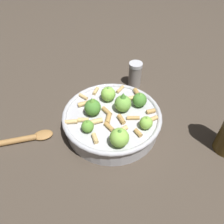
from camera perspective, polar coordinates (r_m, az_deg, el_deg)
name	(u,v)px	position (r m, az deg, el deg)	size (l,w,h in m)	color
ground_plane	(112,127)	(0.64, 0.00, -3.94)	(2.40, 2.40, 0.00)	#42382D
cooking_pan	(112,119)	(0.61, 0.10, -1.73)	(0.27, 0.27, 0.11)	#B7B7BC
pepper_shaker	(135,74)	(0.77, 5.83, 9.49)	(0.04, 0.04, 0.09)	gray
wooden_spoon	(15,141)	(0.65, -23.39, -6.73)	(0.04, 0.23, 0.02)	#9E703D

